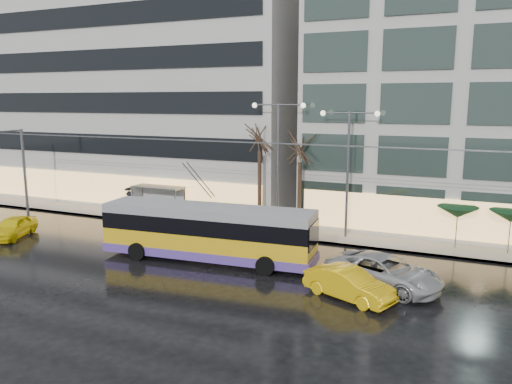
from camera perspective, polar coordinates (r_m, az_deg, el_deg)
The scene contains 19 objects.
ground at distance 27.96m, azimuth -9.52°, elevation -9.26°, with size 140.00×140.00×0.00m, color black.
sidewalk at distance 39.22m, azimuth 4.14°, elevation -3.27°, with size 80.00×10.00×0.15m, color gray.
kerb at distance 34.73m, azimuth 1.43°, elevation -5.05°, with size 80.00×0.10×0.15m, color slate.
building_left at distance 51.12m, azimuth -13.55°, elevation 12.18°, with size 34.00×14.00×22.00m, color #B2AFAA.
trolleybus at distance 29.57m, azimuth -5.54°, elevation -4.81°, with size 12.92×5.24×5.92m.
catenary at distance 33.23m, azimuth -0.86°, elevation 1.61°, with size 42.24×5.12×7.00m.
bus_shelter at distance 40.57m, azimuth -11.40°, elevation -0.26°, with size 4.20×1.60×2.51m.
street_lamp_near at distance 35.26m, azimuth 2.54°, elevation 4.96°, with size 3.96×0.36×9.03m.
street_lamp_far at distance 33.84m, azimuth 10.49°, elevation 4.10°, with size 3.96×0.36×8.53m.
tree_a at distance 35.91m, azimuth 0.42°, elevation 6.83°, with size 3.20×3.20×8.40m.
tree_b at distance 35.09m, azimuth 5.08°, elevation 5.58°, with size 3.20×3.20×7.70m.
parasol_a at distance 33.72m, azimuth 22.05°, elevation -2.15°, with size 2.50×2.50×2.65m.
parasol_b at distance 33.81m, azimuth 27.13°, elevation -2.52°, with size 2.50×2.50×2.65m.
taxi_a at distance 38.33m, azimuth -26.02°, elevation -3.63°, with size 1.74×4.32×1.47m, color yellow.
taxi_b at distance 24.57m, azimuth 10.56°, elevation -10.28°, with size 1.56×4.48×1.47m, color yellow.
sedan_silver at distance 26.33m, azimuth 14.40°, elevation -8.81°, with size 2.73×5.93×1.65m, color #A3A3A7.
pedestrian_a at distance 39.43m, azimuth -12.07°, elevation -1.10°, with size 1.25×1.26×2.19m.
pedestrian_b at distance 39.69m, azimuth -9.24°, elevation -1.94°, with size 0.95×0.88×1.57m.
pedestrian_c at distance 42.83m, azimuth -14.24°, elevation -0.76°, with size 1.25×0.97×2.11m.
Camera 1 is at (14.49, -22.00, 9.37)m, focal length 35.00 mm.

